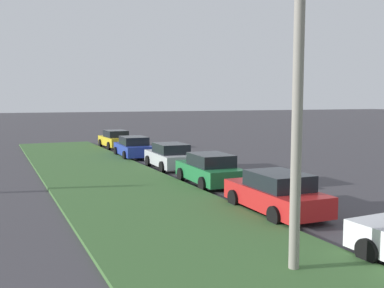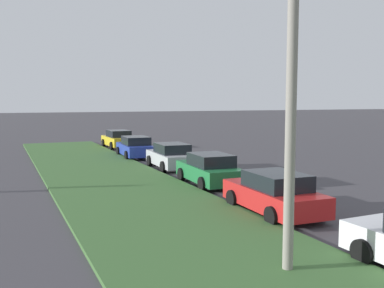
{
  "view_description": "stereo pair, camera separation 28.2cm",
  "coord_description": "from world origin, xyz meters",
  "px_view_note": "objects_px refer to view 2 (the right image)",
  "views": [
    {
      "loc": [
        -1.21,
        11.69,
        3.93
      ],
      "look_at": [
        17.11,
        3.31,
        1.93
      ],
      "focal_mm": 41.08,
      "sensor_mm": 36.0,
      "label": 1
    },
    {
      "loc": [
        -1.33,
        11.44,
        3.93
      ],
      "look_at": [
        17.11,
        3.31,
        1.93
      ],
      "focal_mm": 41.08,
      "sensor_mm": 36.0,
      "label": 2
    }
  ],
  "objects_px": {
    "parked_car_green": "(210,170)",
    "streetlight": "(306,80)",
    "parked_car_blue": "(135,147)",
    "parked_car_silver": "(171,156)",
    "parked_car_yellow": "(118,139)",
    "parked_car_red": "(274,194)"
  },
  "relations": [
    {
      "from": "parked_car_yellow",
      "to": "parked_car_green",
      "type": "bearing_deg",
      "value": 178.14
    },
    {
      "from": "parked_car_blue",
      "to": "parked_car_silver",
      "type": "bearing_deg",
      "value": -172.4
    },
    {
      "from": "parked_car_blue",
      "to": "parked_car_green",
      "type": "bearing_deg",
      "value": -175.43
    },
    {
      "from": "parked_car_green",
      "to": "parked_car_silver",
      "type": "distance_m",
      "value": 5.31
    },
    {
      "from": "parked_car_red",
      "to": "parked_car_blue",
      "type": "xyz_separation_m",
      "value": [
        16.61,
        0.07,
        0.0
      ]
    },
    {
      "from": "parked_car_green",
      "to": "streetlight",
      "type": "xyz_separation_m",
      "value": [
        -10.33,
        2.7,
        3.67
      ]
    },
    {
      "from": "parked_car_silver",
      "to": "parked_car_yellow",
      "type": "xyz_separation_m",
      "value": [
        12.36,
        -0.01,
        0.0
      ]
    },
    {
      "from": "parked_car_blue",
      "to": "parked_car_red",
      "type": "bearing_deg",
      "value": -177.06
    },
    {
      "from": "parked_car_silver",
      "to": "parked_car_blue",
      "type": "distance_m",
      "value": 5.64
    },
    {
      "from": "parked_car_yellow",
      "to": "streetlight",
      "type": "bearing_deg",
      "value": 172.79
    },
    {
      "from": "parked_car_blue",
      "to": "streetlight",
      "type": "bearing_deg",
      "value": 176.41
    },
    {
      "from": "parked_car_red",
      "to": "streetlight",
      "type": "xyz_separation_m",
      "value": [
        -4.65,
        2.41,
        3.67
      ]
    },
    {
      "from": "parked_car_silver",
      "to": "parked_car_blue",
      "type": "relative_size",
      "value": 1.0
    },
    {
      "from": "streetlight",
      "to": "parked_car_blue",
      "type": "bearing_deg",
      "value": -6.28
    },
    {
      "from": "parked_car_green",
      "to": "parked_car_blue",
      "type": "bearing_deg",
      "value": 4.57
    },
    {
      "from": "parked_car_green",
      "to": "parked_car_silver",
      "type": "height_order",
      "value": "same"
    },
    {
      "from": "parked_car_green",
      "to": "parked_car_blue",
      "type": "xyz_separation_m",
      "value": [
        10.93,
        0.36,
        0.0
      ]
    },
    {
      "from": "parked_car_blue",
      "to": "streetlight",
      "type": "relative_size",
      "value": 0.58
    },
    {
      "from": "parked_car_red",
      "to": "parked_car_yellow",
      "type": "bearing_deg",
      "value": 0.79
    },
    {
      "from": "parked_car_yellow",
      "to": "streetlight",
      "type": "relative_size",
      "value": 0.58
    },
    {
      "from": "parked_car_red",
      "to": "streetlight",
      "type": "distance_m",
      "value": 6.39
    },
    {
      "from": "parked_car_blue",
      "to": "parked_car_yellow",
      "type": "distance_m",
      "value": 6.76
    }
  ]
}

